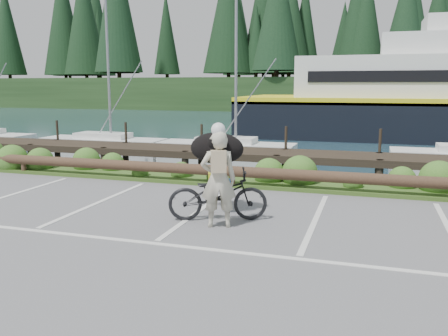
{
  "coord_description": "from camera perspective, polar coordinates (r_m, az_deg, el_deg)",
  "views": [
    {
      "loc": [
        3.64,
        -7.8,
        2.81
      ],
      "look_at": [
        0.73,
        1.51,
        1.1
      ],
      "focal_mm": 38.0,
      "sensor_mm": 36.0,
      "label": 1
    }
  ],
  "objects": [
    {
      "name": "vegetation_strip",
      "position": [
        13.87,
        1.81,
        -1.53
      ],
      "size": [
        34.0,
        1.6,
        0.1
      ],
      "primitive_type": "cube",
      "color": "#3D5B21",
      "rests_on": "ground"
    },
    {
      "name": "cyclist",
      "position": [
        9.37,
        -0.68,
        -1.39
      ],
      "size": [
        0.82,
        0.67,
        1.93
      ],
      "primitive_type": "imported",
      "rotation": [
        0.0,
        0.0,
        3.48
      ],
      "color": "#BAB59E",
      "rests_on": "ground"
    },
    {
      "name": "harbor_backdrop",
      "position": [
        86.37,
        15.35,
        7.74
      ],
      "size": [
        170.0,
        160.0,
        30.0
      ],
      "color": "#1B3542",
      "rests_on": "ground"
    },
    {
      "name": "dog",
      "position": [
        10.43,
        -0.86,
        2.39
      ],
      "size": [
        0.97,
        1.35,
        0.7
      ],
      "primitive_type": "ellipsoid",
      "rotation": [
        0.0,
        0.0,
        1.91
      ],
      "color": "black",
      "rests_on": "bicycle"
    },
    {
      "name": "ground",
      "position": [
        9.05,
        -7.34,
        -8.22
      ],
      "size": [
        72.0,
        72.0,
        0.0
      ],
      "primitive_type": "plane",
      "color": "#5C5B5E"
    },
    {
      "name": "log_rail",
      "position": [
        13.22,
        0.99,
        -2.32
      ],
      "size": [
        32.0,
        0.3,
        0.6
      ],
      "primitive_type": null,
      "color": "#443021",
      "rests_on": "ground"
    },
    {
      "name": "bicycle",
      "position": [
        9.93,
        -0.75,
        -3.24
      ],
      "size": [
        2.19,
        1.38,
        1.09
      ],
      "primitive_type": "imported",
      "rotation": [
        0.0,
        0.0,
        1.91
      ],
      "color": "black",
      "rests_on": "ground"
    }
  ]
}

